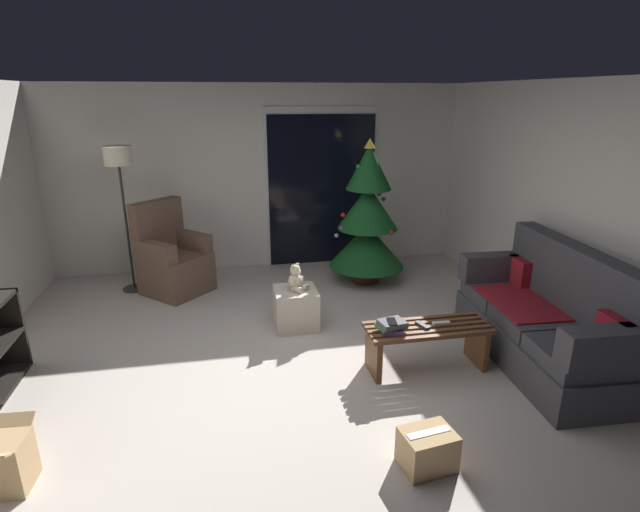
# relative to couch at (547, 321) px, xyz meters

# --- Properties ---
(ground_plane) EXTENTS (7.00, 7.00, 0.00)m
(ground_plane) POSITION_rel_couch_xyz_m (-2.32, 0.20, -0.40)
(ground_plane) COLOR #BCB2A8
(wall_back) EXTENTS (5.72, 0.12, 2.50)m
(wall_back) POSITION_rel_couch_xyz_m (-2.32, 3.26, 0.85)
(wall_back) COLOR silver
(wall_back) RESTS_ON ground
(wall_right) EXTENTS (0.12, 6.00, 2.50)m
(wall_right) POSITION_rel_couch_xyz_m (0.54, 0.20, 0.85)
(wall_right) COLOR silver
(wall_right) RESTS_ON ground
(patio_door_frame) EXTENTS (1.60, 0.02, 2.20)m
(patio_door_frame) POSITION_rel_couch_xyz_m (-1.45, 3.18, 0.70)
(patio_door_frame) COLOR silver
(patio_door_frame) RESTS_ON ground
(patio_door_glass) EXTENTS (1.50, 0.02, 2.10)m
(patio_door_glass) POSITION_rel_couch_xyz_m (-1.45, 3.17, 0.65)
(patio_door_glass) COLOR black
(patio_door_glass) RESTS_ON ground
(couch) EXTENTS (0.88, 1.98, 1.08)m
(couch) POSITION_rel_couch_xyz_m (0.00, 0.00, 0.00)
(couch) COLOR #3D3D42
(couch) RESTS_ON ground
(coffee_table) EXTENTS (1.10, 0.40, 0.42)m
(coffee_table) POSITION_rel_couch_xyz_m (-1.11, 0.08, -0.12)
(coffee_table) COLOR brown
(coffee_table) RESTS_ON ground
(remote_white) EXTENTS (0.16, 0.05, 0.02)m
(remote_white) POSITION_rel_couch_xyz_m (-0.98, 0.09, 0.03)
(remote_white) COLOR silver
(remote_white) RESTS_ON coffee_table
(remote_graphite) EXTENTS (0.09, 0.16, 0.02)m
(remote_graphite) POSITION_rel_couch_xyz_m (-1.16, 0.08, 0.03)
(remote_graphite) COLOR #333338
(remote_graphite) RESTS_ON coffee_table
(book_stack) EXTENTS (0.27, 0.23, 0.10)m
(book_stack) POSITION_rel_couch_xyz_m (-1.46, 0.04, 0.07)
(book_stack) COLOR #6B3D7A
(book_stack) RESTS_ON coffee_table
(cell_phone) EXTENTS (0.09, 0.15, 0.01)m
(cell_phone) POSITION_rel_couch_xyz_m (-1.46, 0.03, 0.12)
(cell_phone) COLOR black
(cell_phone) RESTS_ON book_stack
(christmas_tree) EXTENTS (0.97, 0.97, 1.85)m
(christmas_tree) POSITION_rel_couch_xyz_m (-1.04, 2.27, 0.43)
(christmas_tree) COLOR #4C1E19
(christmas_tree) RESTS_ON ground
(armchair) EXTENTS (0.97, 0.97, 1.13)m
(armchair) POSITION_rel_couch_xyz_m (-3.48, 2.40, 0.00)
(armchair) COLOR brown
(armchair) RESTS_ON ground
(floor_lamp) EXTENTS (0.32, 0.32, 1.78)m
(floor_lamp) POSITION_rel_couch_xyz_m (-4.00, 2.55, 1.11)
(floor_lamp) COLOR #2D2D30
(floor_lamp) RESTS_ON ground
(ottoman) EXTENTS (0.44, 0.44, 0.42)m
(ottoman) POSITION_rel_couch_xyz_m (-2.13, 1.13, -0.19)
(ottoman) COLOR beige
(ottoman) RESTS_ON ground
(teddy_bear_cream) EXTENTS (0.21, 0.21, 0.29)m
(teddy_bear_cream) POSITION_rel_couch_xyz_m (-2.12, 1.12, 0.14)
(teddy_bear_cream) COLOR beige
(teddy_bear_cream) RESTS_ON ottoman
(cardboard_box_taped_mid_floor) EXTENTS (0.38, 0.31, 0.27)m
(cardboard_box_taped_mid_floor) POSITION_rel_couch_xyz_m (-1.58, -1.09, -0.27)
(cardboard_box_taped_mid_floor) COLOR tan
(cardboard_box_taped_mid_floor) RESTS_ON ground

